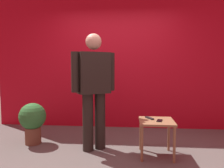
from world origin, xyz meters
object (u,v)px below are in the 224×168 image
standing_person (94,86)px  cell_phone (159,121)px  tv_remote (150,118)px  side_table (156,126)px  potted_plant (33,120)px

standing_person → cell_phone: standing_person is taller
cell_phone → tv_remote: 0.17m
tv_remote → side_table: bearing=-73.7°
side_table → tv_remote: bearing=136.3°
tv_remote → potted_plant: 1.93m
tv_remote → potted_plant: (-1.91, 0.24, -0.12)m
potted_plant → tv_remote: bearing=-7.0°
tv_remote → standing_person: bearing=144.6°
potted_plant → standing_person: bearing=-8.3°
cell_phone → potted_plant: bearing=-174.4°
side_table → cell_phone: size_ratio=3.63×
cell_phone → potted_plant: size_ratio=0.21×
standing_person → cell_phone: size_ratio=12.42×
cell_phone → tv_remote: size_ratio=0.85×
standing_person → side_table: 1.10m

